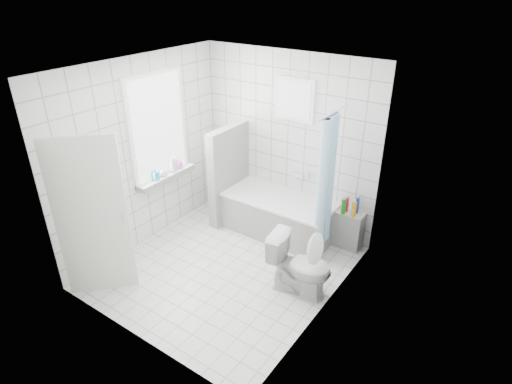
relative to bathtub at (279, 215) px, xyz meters
The scene contains 19 objects.
ground 1.17m from the bathtub, 95.78° to the right, with size 3.00×3.00×0.00m, color white.
ceiling 2.57m from the bathtub, 95.78° to the right, with size 3.00×3.00×0.00m, color white.
wall_back 1.08m from the bathtub, 106.90° to the left, with size 2.80×0.02×2.60m, color white.
wall_front 2.81m from the bathtub, 92.49° to the right, with size 2.80×0.02×2.60m, color white.
wall_left 2.14m from the bathtub, 143.38° to the right, with size 0.02×3.00×2.60m, color white.
wall_right 1.98m from the bathtub, 41.18° to the right, with size 0.02×3.00×2.60m, color white.
window_left 2.13m from the bathtub, 150.68° to the right, with size 0.01×0.90×1.40m, color white.
window_back 1.69m from the bathtub, 92.42° to the left, with size 0.50×0.01×0.50m, color white.
window_sill 1.74m from the bathtub, 149.91° to the right, with size 0.18×1.02×0.08m, color white.
door 2.65m from the bathtub, 115.32° to the right, with size 0.04×0.80×2.00m, color silver.
bathtub is the anchor object (origin of this frame).
partition_wall 1.00m from the bathtub, behind, with size 0.15×0.85×1.50m, color white.
tiled_ledge 1.03m from the bathtub, 14.38° to the left, with size 0.40×0.24×0.55m, color white.
toilet 1.35m from the bathtub, 47.25° to the right, with size 0.43×0.76×0.77m, color silver.
curtain_rod 1.87m from the bathtub, ahead, with size 0.02×0.02×0.80m, color silver.
shower_curtain 1.12m from the bathtub, 11.55° to the right, with size 0.14×0.48×1.78m, color #4BA7DC, non-canonical shape.
tub_faucet 0.66m from the bathtub, 73.38° to the left, with size 0.18×0.06×0.06m, color silver.
sill_bottles 1.77m from the bathtub, 151.21° to the right, with size 0.17×0.57×0.30m.
ledge_bottles 1.08m from the bathtub, 12.65° to the left, with size 0.21×0.19×0.23m.
Camera 1 is at (2.94, -3.56, 3.52)m, focal length 30.00 mm.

